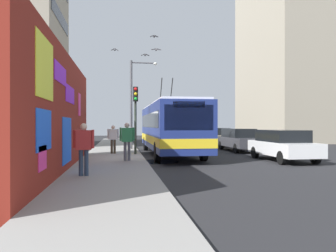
# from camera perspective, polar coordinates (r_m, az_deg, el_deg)

# --- Properties ---
(ground_plane) EXTENTS (80.00, 80.00, 0.00)m
(ground_plane) POSITION_cam_1_polar(r_m,az_deg,el_deg) (17.34, -4.25, -5.90)
(ground_plane) COLOR #232326
(sidewalk_slab) EXTENTS (48.00, 3.20, 0.15)m
(sidewalk_slab) POSITION_cam_1_polar(r_m,az_deg,el_deg) (17.29, -9.57, -5.67)
(sidewalk_slab) COLOR gray
(sidewalk_slab) RESTS_ON ground_plane
(graffiti_wall) EXTENTS (13.55, 0.32, 4.56)m
(graffiti_wall) POSITION_cam_1_polar(r_m,az_deg,el_deg) (13.13, -17.60, 2.12)
(graffiti_wall) COLOR maroon
(graffiti_wall) RESTS_ON ground_plane
(building_far_left) EXTENTS (8.94, 6.12, 17.71)m
(building_far_left) POSITION_cam_1_polar(r_m,az_deg,el_deg) (30.34, -24.05, 13.54)
(building_far_left) COLOR #9E937F
(building_far_left) RESTS_ON ground_plane
(building_far_right) EXTENTS (13.18, 6.15, 19.78)m
(building_far_right) POSITION_cam_1_polar(r_m,az_deg,el_deg) (40.35, 19.10, 11.69)
(building_far_right) COLOR #9E937F
(building_far_right) RESTS_ON ground_plane
(city_bus) EXTENTS (11.36, 2.66, 4.90)m
(city_bus) POSITION_cam_1_polar(r_m,az_deg,el_deg) (20.12, 0.31, -0.09)
(city_bus) COLOR navy
(city_bus) RESTS_ON ground_plane
(parked_car_white) EXTENTS (4.59, 1.90, 1.58)m
(parked_car_white) POSITION_cam_1_polar(r_m,az_deg,el_deg) (17.76, 19.32, -3.06)
(parked_car_white) COLOR white
(parked_car_white) RESTS_ON ground_plane
(parked_car_dark_gray) EXTENTS (4.89, 1.74, 1.58)m
(parked_car_dark_gray) POSITION_cam_1_polar(r_m,az_deg,el_deg) (23.47, 12.19, -2.27)
(parked_car_dark_gray) COLOR #38383D
(parked_car_dark_gray) RESTS_ON ground_plane
(parked_car_champagne) EXTENTS (4.48, 1.92, 1.58)m
(parked_car_champagne) POSITION_cam_1_polar(r_m,az_deg,el_deg) (28.48, 8.44, -1.83)
(parked_car_champagne) COLOR #C6B793
(parked_car_champagne) RESTS_ON ground_plane
(pedestrian_near_wall) EXTENTS (0.23, 0.69, 1.75)m
(pedestrian_near_wall) POSITION_cam_1_polar(r_m,az_deg,el_deg) (11.23, -14.49, -3.15)
(pedestrian_near_wall) COLOR #2D3F59
(pedestrian_near_wall) RESTS_ON sidewalk_slab
(pedestrian_at_curb) EXTENTS (0.24, 0.71, 1.79)m
(pedestrian_at_curb) POSITION_cam_1_polar(r_m,az_deg,el_deg) (15.63, -7.15, -2.09)
(pedestrian_at_curb) COLOR #595960
(pedestrian_at_curb) RESTS_ON sidewalk_slab
(pedestrian_midblock) EXTENTS (0.22, 0.67, 1.66)m
(pedestrian_midblock) POSITION_cam_1_polar(r_m,az_deg,el_deg) (19.58, -9.53, -1.90)
(pedestrian_midblock) COLOR #3F3326
(pedestrian_midblock) RESTS_ON sidewalk_slab
(traffic_light) EXTENTS (0.49, 0.28, 3.91)m
(traffic_light) POSITION_cam_1_polar(r_m,az_deg,el_deg) (18.99, -5.69, 3.07)
(traffic_light) COLOR #2D382D
(traffic_light) RESTS_ON sidewalk_slab
(street_lamp) EXTENTS (0.44, 1.95, 6.25)m
(street_lamp) POSITION_cam_1_polar(r_m,az_deg,el_deg) (23.32, -5.86, 4.96)
(street_lamp) COLOR #4C4C51
(street_lamp) RESTS_ON sidewalk_slab
(flying_pigeons) EXTENTS (5.33, 3.18, 1.90)m
(flying_pigeons) POSITION_cam_1_polar(r_m,az_deg,el_deg) (21.82, -4.60, 13.45)
(flying_pigeons) COLOR #47474C
(curbside_puddle) EXTENTS (2.12, 2.12, 0.00)m
(curbside_puddle) POSITION_cam_1_polar(r_m,az_deg,el_deg) (16.41, -1.89, -6.24)
(curbside_puddle) COLOR black
(curbside_puddle) RESTS_ON ground_plane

